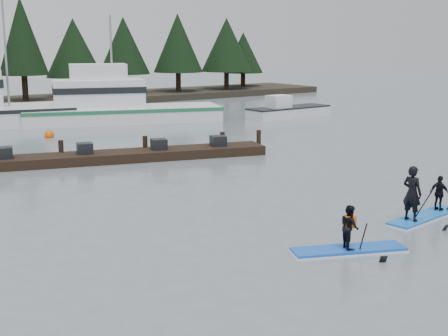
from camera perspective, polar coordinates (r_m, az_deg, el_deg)
ground at (r=18.17m, az=11.06°, el=-6.53°), size 160.00×160.00×0.00m
fishing_boat_medium at (r=43.87m, az=-9.72°, el=4.90°), size 13.84×8.02×8.10m
skiff at (r=46.18m, az=5.93°, el=5.11°), size 6.65×2.15×0.77m
floating_dock at (r=29.80m, az=-8.76°, el=1.12°), size 13.33×5.38×0.45m
buoy_b at (r=37.80m, az=-15.68°, el=2.70°), size 0.57×0.57×0.57m
paddleboard_solo at (r=17.13m, az=11.37°, el=-6.22°), size 3.15×1.91×1.79m
paddleboard_duo at (r=20.65m, az=17.68°, el=-2.82°), size 3.28×1.35×2.34m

